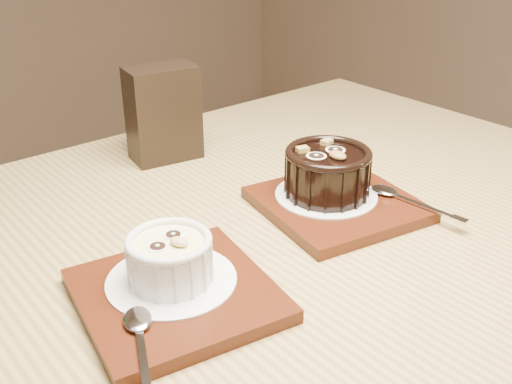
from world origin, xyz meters
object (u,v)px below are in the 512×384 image
at_px(tray_right, 337,204).
at_px(table, 236,309).
at_px(ramekin_dark, 328,170).
at_px(tray_left, 176,295).
at_px(ramekin_white, 170,257).
at_px(condiment_stand, 163,114).

bearing_deg(tray_right, table, 176.51).
distance_m(tray_right, ramekin_dark, 0.05).
relative_size(tray_left, ramekin_white, 2.12).
xyz_separation_m(ramekin_white, tray_right, (0.26, 0.03, -0.04)).
height_order(tray_left, tray_right, same).
xyz_separation_m(table, tray_right, (0.15, -0.01, 0.10)).
bearing_deg(table, ramekin_white, -160.52).
relative_size(table, tray_right, 6.83).
height_order(tray_right, condiment_stand, condiment_stand).
bearing_deg(table, tray_right, -3.49).
bearing_deg(tray_right, tray_left, -170.89).
distance_m(table, tray_left, 0.15).
height_order(tray_left, ramekin_dark, ramekin_dark).
bearing_deg(tray_left, ramekin_dark, 12.76).
bearing_deg(condiment_stand, tray_right, -72.76).
relative_size(tray_left, ramekin_dark, 1.66).
distance_m(tray_left, condiment_stand, 0.37).
height_order(ramekin_dark, condiment_stand, condiment_stand).
bearing_deg(condiment_stand, tray_left, -118.34).
relative_size(ramekin_white, ramekin_dark, 0.78).
distance_m(tray_left, tray_right, 0.26).
relative_size(table, condiment_stand, 8.78).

